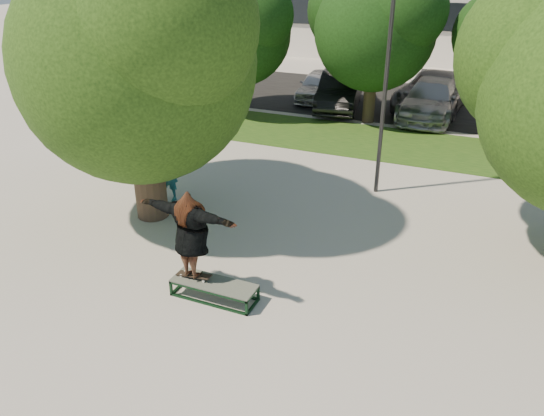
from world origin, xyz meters
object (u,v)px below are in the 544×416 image
at_px(lamppost, 385,87).
at_px(car_dark, 340,91).
at_px(bystander, 167,169).
at_px(car_silver_a, 319,85).
at_px(car_grey, 433,91).
at_px(grind_box, 214,290).
at_px(tree_left, 135,48).
at_px(car_silver_b, 431,99).

bearing_deg(lamppost, car_dark, 113.55).
relative_size(bystander, car_silver_a, 0.46).
relative_size(car_dark, car_grey, 0.84).
distance_m(grind_box, car_silver_a, 16.79).
xyz_separation_m(tree_left, grind_box, (3.48, -2.79, -4.23)).
xyz_separation_m(grind_box, car_grey, (1.99, 16.83, 0.62)).
height_order(car_dark, car_silver_b, car_dark).
bearing_deg(lamppost, car_silver_b, 88.36).
relative_size(lamppost, grind_box, 3.39).
xyz_separation_m(car_grey, car_silver_b, (0.07, -1.33, -0.03)).
height_order(tree_left, car_silver_a, tree_left).
height_order(car_silver_a, car_silver_b, car_silver_b).
distance_m(tree_left, car_dark, 13.10).
xyz_separation_m(lamppost, grind_box, (-1.81, -6.70, -2.96)).
relative_size(grind_box, car_dark, 0.37).
height_order(grind_box, car_dark, car_dark).
xyz_separation_m(grind_box, car_dark, (-1.93, 15.29, 0.62)).
relative_size(car_silver_a, car_silver_b, 0.75).
relative_size(tree_left, car_dark, 1.45).
bearing_deg(car_silver_a, car_grey, -0.37).
bearing_deg(car_grey, bystander, -107.69).
xyz_separation_m(tree_left, bystander, (-0.08, 0.98, -3.48)).
distance_m(tree_left, lamppost, 6.70).
distance_m(grind_box, bystander, 5.24).
bearing_deg(grind_box, bystander, 133.37).
bearing_deg(grind_box, car_silver_b, 82.42).
bearing_deg(car_silver_b, car_silver_a, 171.06).
xyz_separation_m(lamppost, car_dark, (-3.74, 8.59, -2.34)).
height_order(bystander, car_dark, bystander).
bearing_deg(bystander, lamppost, 26.27).
xyz_separation_m(car_dark, car_grey, (3.92, 1.54, 0.00)).
bearing_deg(car_grey, car_dark, -153.26).
relative_size(lamppost, car_dark, 1.25).
height_order(grind_box, bystander, bystander).
xyz_separation_m(bystander, car_grey, (5.55, 13.06, -0.13)).
bearing_deg(tree_left, car_dark, 82.94).
bearing_deg(tree_left, grind_box, -38.74).
distance_m(bystander, car_dark, 11.64).
distance_m(car_silver_a, car_grey, 5.31).
distance_m(tree_left, car_grey, 15.49).
bearing_deg(lamppost, car_silver_a, 117.70).
xyz_separation_m(car_silver_a, car_grey, (5.30, 0.38, 0.12)).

